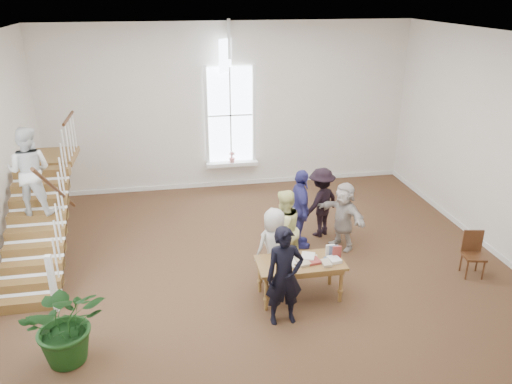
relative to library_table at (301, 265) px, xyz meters
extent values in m
plane|color=#4C351E|center=(-0.48, 1.31, -0.65)|extent=(10.00, 10.00, 0.00)
plane|color=silver|center=(-0.48, 5.81, 1.60)|extent=(10.00, 0.00, 10.00)
plane|color=silver|center=(-0.48, -3.19, 1.60)|extent=(10.00, 0.00, 10.00)
plane|color=silver|center=(4.52, 1.31, 1.60)|extent=(0.00, 9.00, 9.00)
plane|color=white|center=(-0.48, 1.31, 3.85)|extent=(10.00, 10.00, 0.00)
cube|color=white|center=(-0.48, 5.63, 0.05)|extent=(1.45, 0.28, 0.10)
plane|color=white|center=(-0.48, 5.75, 1.40)|extent=(2.60, 0.00, 2.60)
plane|color=white|center=(-0.48, 5.75, 3.00)|extent=(0.60, 0.60, 0.85)
cube|color=white|center=(-0.48, 5.78, -0.59)|extent=(10.00, 0.04, 0.12)
imported|color=pink|center=(-0.48, 5.60, 0.25)|extent=(0.17, 0.17, 0.30)
cube|color=brown|center=(-4.83, 0.51, -0.55)|extent=(1.10, 0.30, 0.20)
cube|color=brown|center=(-4.83, 0.81, -0.35)|extent=(1.10, 0.30, 0.20)
cube|color=brown|center=(-4.83, 1.11, -0.15)|extent=(1.10, 0.30, 0.20)
cube|color=brown|center=(-4.83, 1.41, 0.05)|extent=(1.10, 0.30, 0.20)
cube|color=brown|center=(-4.83, 1.71, 0.25)|extent=(1.10, 0.30, 0.20)
cube|color=brown|center=(-4.83, 2.01, 0.45)|extent=(1.10, 0.30, 0.20)
cube|color=brown|center=(-4.83, 2.31, 0.65)|extent=(1.10, 0.30, 0.20)
cube|color=brown|center=(-4.83, 2.61, 0.85)|extent=(1.10, 0.30, 0.20)
cube|color=brown|center=(-4.83, 2.91, 1.05)|extent=(1.10, 0.30, 0.20)
cube|color=brown|center=(-4.83, 3.81, 1.09)|extent=(1.10, 1.20, 0.12)
cube|color=white|center=(-4.34, 0.36, -0.10)|extent=(0.10, 0.10, 1.10)
cylinder|color=#36220E|center=(-4.33, 1.71, 1.10)|extent=(0.07, 2.74, 1.86)
imported|color=silver|center=(-4.83, 2.01, 1.41)|extent=(0.94, 0.79, 1.72)
cube|color=brown|center=(-0.02, 0.00, 0.06)|extent=(1.57, 0.79, 0.05)
cube|color=brown|center=(-0.02, 0.00, -0.02)|extent=(1.45, 0.67, 0.10)
cylinder|color=brown|center=(-0.70, -0.29, -0.32)|extent=(0.07, 0.07, 0.68)
cylinder|color=brown|center=(0.67, -0.29, -0.32)|extent=(0.07, 0.07, 0.68)
cylinder|color=brown|center=(-0.70, 0.29, -0.32)|extent=(0.07, 0.07, 0.68)
cylinder|color=brown|center=(0.67, 0.29, -0.32)|extent=(0.07, 0.07, 0.68)
cube|color=silver|center=(-0.40, 0.21, 0.09)|extent=(0.25, 0.26, 0.02)
cube|color=beige|center=(-0.27, -0.11, 0.10)|extent=(0.23, 0.21, 0.03)
cube|color=tan|center=(0.01, -0.06, 0.10)|extent=(0.26, 0.32, 0.05)
cube|color=silver|center=(-0.06, 0.22, 0.11)|extent=(0.19, 0.22, 0.06)
cube|color=#4C5972|center=(-0.30, -0.05, 0.11)|extent=(0.24, 0.26, 0.05)
cube|color=maroon|center=(0.20, -0.05, 0.10)|extent=(0.27, 0.27, 0.04)
cube|color=white|center=(0.59, -0.09, 0.11)|extent=(0.24, 0.28, 0.06)
cube|color=#BFB299|center=(0.24, 0.09, 0.09)|extent=(0.21, 0.23, 0.02)
cube|color=silver|center=(0.15, 0.09, 0.11)|extent=(0.33, 0.35, 0.06)
cube|color=beige|center=(-0.16, 0.24, 0.10)|extent=(0.24, 0.19, 0.04)
cube|color=tan|center=(0.41, -0.17, 0.11)|extent=(0.16, 0.25, 0.05)
cube|color=silver|center=(-0.20, 0.01, 0.09)|extent=(0.21, 0.24, 0.03)
cube|color=#4C5972|center=(0.51, -0.08, 0.10)|extent=(0.24, 0.24, 0.04)
imported|color=black|center=(-0.47, -0.65, 0.23)|extent=(0.66, 0.45, 1.76)
imported|color=beige|center=(-0.37, 0.60, 0.11)|extent=(0.85, 0.68, 1.52)
imported|color=#F5F499|center=(-0.07, 1.10, 0.18)|extent=(1.02, 0.96, 1.66)
imported|color=navy|center=(0.49, 1.88, 0.23)|extent=(0.49, 1.06, 1.77)
imported|color=black|center=(1.09, 2.33, 0.15)|extent=(1.20, 1.07, 1.61)
imported|color=beige|center=(1.39, 1.68, 0.10)|extent=(1.01, 1.44, 1.50)
imported|color=#153A12|center=(-3.88, -0.99, 0.01)|extent=(1.36, 1.24, 1.33)
cube|color=#36220E|center=(3.52, 0.10, -0.23)|extent=(0.46, 0.46, 0.05)
cube|color=#36220E|center=(3.56, 0.27, 0.02)|extent=(0.39, 0.12, 0.47)
cylinder|color=#36220E|center=(3.34, -0.03, -0.45)|extent=(0.04, 0.04, 0.41)
cylinder|color=#36220E|center=(3.65, -0.09, -0.45)|extent=(0.04, 0.04, 0.41)
cylinder|color=#36220E|center=(3.40, 0.28, -0.45)|extent=(0.04, 0.04, 0.41)
cylinder|color=#36220E|center=(3.71, 0.22, -0.45)|extent=(0.04, 0.04, 0.41)
camera|label=1|loc=(-2.20, -7.51, 4.64)|focal=35.00mm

